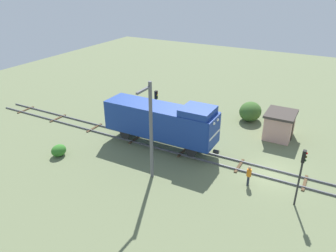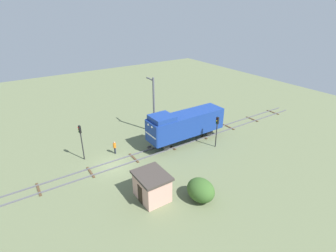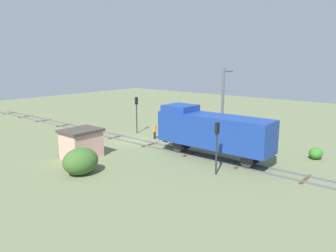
% 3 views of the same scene
% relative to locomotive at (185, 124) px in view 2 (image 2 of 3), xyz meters
% --- Properties ---
extents(ground_plane, '(98.52, 98.52, 0.00)m').
position_rel_locomotive_xyz_m(ground_plane, '(0.00, -10.58, -2.77)').
color(ground_plane, '#66704C').
extents(railway_track, '(2.40, 65.68, 0.16)m').
position_rel_locomotive_xyz_m(railway_track, '(0.00, -10.58, -2.70)').
color(railway_track, '#595960').
rests_on(railway_track, ground).
extents(locomotive, '(2.90, 11.60, 4.60)m').
position_rel_locomotive_xyz_m(locomotive, '(0.00, 0.00, 0.00)').
color(locomotive, navy).
rests_on(locomotive, railway_track).
extents(traffic_signal_near, '(0.32, 0.34, 4.56)m').
position_rel_locomotive_xyz_m(traffic_signal_near, '(-3.20, -13.02, 0.38)').
color(traffic_signal_near, '#262628').
rests_on(traffic_signal_near, ground).
extents(traffic_signal_mid, '(0.32, 0.34, 4.28)m').
position_rel_locomotive_xyz_m(traffic_signal_mid, '(3.40, 2.61, 0.20)').
color(traffic_signal_mid, '#262628').
rests_on(traffic_signal_mid, ground).
extents(worker_near_track, '(0.38, 0.38, 1.70)m').
position_rel_locomotive_xyz_m(worker_near_track, '(-2.40, -9.29, -1.78)').
color(worker_near_track, '#262B38').
rests_on(worker_near_track, ground).
extents(catenary_mast, '(1.94, 0.28, 8.27)m').
position_rel_locomotive_xyz_m(catenary_mast, '(-5.06, -1.86, 1.61)').
color(catenary_mast, '#595960').
rests_on(catenary_mast, ground).
extents(relay_hut, '(3.50, 2.90, 2.74)m').
position_rel_locomotive_xyz_m(relay_hut, '(7.50, -9.63, -1.38)').
color(relay_hut, '#D19E8C').
rests_on(relay_hut, ground).
extents(bush_near, '(1.48, 1.21, 1.07)m').
position_rel_locomotive_xyz_m(bush_near, '(-6.21, 7.54, -2.24)').
color(bush_near, '#317326').
rests_on(bush_near, ground).
extents(bush_mid, '(2.99, 2.45, 2.18)m').
position_rel_locomotive_xyz_m(bush_mid, '(10.31, -5.83, -1.69)').
color(bush_mid, '#375D26').
rests_on(bush_mid, ground).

